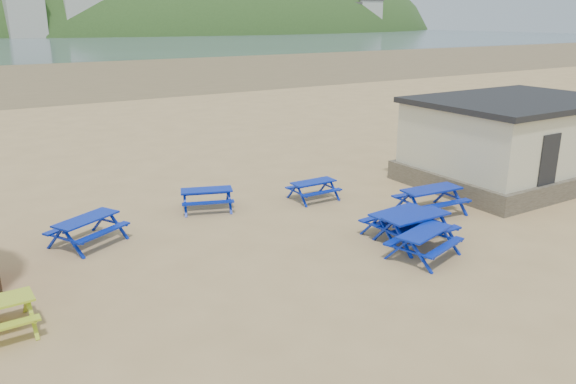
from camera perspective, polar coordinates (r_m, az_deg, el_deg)
ground at (r=15.45m, az=0.22°, el=-5.47°), size 400.00×400.00×0.00m
wet_sand at (r=67.74m, az=-25.88°, el=10.61°), size 400.00×400.00×0.00m
picnic_table_blue_a at (r=16.39m, az=-19.70°, el=-3.74°), size 2.26×2.12×0.75m
picnic_table_blue_b at (r=18.36m, az=-8.23°, el=-0.75°), size 1.98×1.79×0.68m
picnic_table_blue_c at (r=19.20m, az=2.60°, el=0.17°), size 1.55×1.25×0.65m
picnic_table_blue_d at (r=15.03m, az=13.62°, el=-5.15°), size 2.06×1.83×0.73m
picnic_table_blue_e at (r=15.91m, az=12.83°, el=-3.65°), size 1.94×1.56×0.81m
picnic_table_blue_f at (r=16.33m, az=11.05°, el=-3.13°), size 1.87×1.56×0.73m
amenity_block at (r=22.73m, az=21.87°, el=4.89°), size 7.40×5.40×3.15m
headland_town at (r=261.16m, az=-10.26°, el=13.62°), size 264.00×144.00×108.00m
picnic_table_blue_g at (r=18.40m, az=14.30°, el=-0.86°), size 2.07×1.73×0.82m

